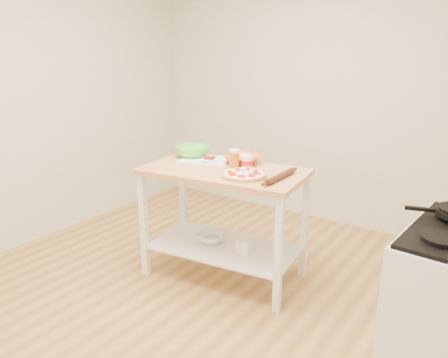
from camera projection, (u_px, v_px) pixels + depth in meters
The scene contains 13 objects.
room_shell at pixel (179, 124), 2.64m from camera, with size 4.04×4.54×2.74m.
prep_island at pixel (224, 200), 3.41m from camera, with size 1.31×0.82×0.90m.
pizza at pixel (244, 174), 3.14m from camera, with size 0.33×0.33×0.05m.
cutting_board at pixel (205, 159), 3.59m from camera, with size 0.48×0.43×0.04m.
spatula at pixel (210, 162), 3.48m from camera, with size 0.14×0.09×0.01m.
knife at pixel (192, 156), 3.67m from camera, with size 0.25×0.15×0.01m.
orange_bowl at pixel (243, 159), 3.48m from camera, with size 0.28×0.28×0.07m, color #FA6209.
green_bowl at pixel (192, 151), 3.69m from camera, with size 0.30×0.30×0.09m, color #5DD137.
beer_pint at pixel (234, 160), 3.30m from camera, with size 0.08×0.08×0.16m.
yogurt_tub at pixel (247, 162), 3.31m from camera, with size 0.09×0.09×0.19m.
rolling_pin at pixel (280, 176), 3.07m from camera, with size 0.04×0.04×0.37m, color #512412.
shelf_glass_bowl at pixel (211, 238), 3.58m from camera, with size 0.24×0.24×0.07m, color silver.
shelf_bin at pixel (244, 245), 3.40m from camera, with size 0.11×0.11×0.11m, color white.
Camera 1 is at (1.73, -2.00, 1.80)m, focal length 35.00 mm.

